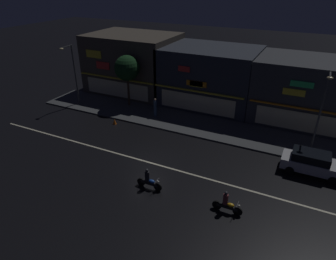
{
  "coord_description": "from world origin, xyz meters",
  "views": [
    {
      "loc": [
        10.02,
        -16.94,
        12.94
      ],
      "look_at": [
        -0.22,
        3.85,
        1.01
      ],
      "focal_mm": 32.05,
      "sensor_mm": 36.0,
      "label": 1
    }
  ],
  "objects": [
    {
      "name": "storefront_center_block",
      "position": [
        9.9,
        13.58,
        3.07
      ],
      "size": [
        9.65,
        7.14,
        6.14
      ],
      "color": "#383A3F",
      "rests_on": "ground"
    },
    {
      "name": "traffic_cone",
      "position": [
        -6.36,
        4.46,
        0.28
      ],
      "size": [
        0.36,
        0.36,
        0.55
      ],
      "primitive_type": "cone",
      "color": "orange",
      "rests_on": "ground"
    },
    {
      "name": "sidewalk_far",
      "position": [
        0.0,
        7.74,
        0.07
      ],
      "size": [
        33.01,
        4.7,
        0.14
      ],
      "primitive_type": "cube",
      "color": "#424447",
      "rests_on": "ground"
    },
    {
      "name": "street_tree",
      "position": [
        -7.55,
        8.96,
        4.3
      ],
      "size": [
        2.69,
        2.69,
        5.53
      ],
      "color": "#473323",
      "rests_on": "sidewalk_far"
    },
    {
      "name": "motorcycle_lead",
      "position": [
        6.98,
        -2.69,
        0.63
      ],
      "size": [
        1.9,
        0.6,
        1.52
      ],
      "rotation": [
        0.0,
        0.0,
        3.13
      ],
      "color": "black",
      "rests_on": "ground"
    },
    {
      "name": "ground_plane",
      "position": [
        0.0,
        0.0,
        0.0
      ],
      "size": [
        140.0,
        140.0,
        0.0
      ],
      "primitive_type": "plane",
      "color": "black"
    },
    {
      "name": "streetlamp_mid",
      "position": [
        11.24,
        7.62,
        4.06
      ],
      "size": [
        0.44,
        1.64,
        6.59
      ],
      "color": "#47494C",
      "rests_on": "sidewalk_far"
    },
    {
      "name": "streetlamp_west",
      "position": [
        -12.93,
        6.7,
        4.02
      ],
      "size": [
        0.44,
        1.64,
        6.51
      ],
      "color": "#47494C",
      "rests_on": "sidewalk_far"
    },
    {
      "name": "pedestrian_on_sidewalk",
      "position": [
        -3.56,
        7.7,
        1.03
      ],
      "size": [
        0.33,
        0.33,
        1.89
      ],
      "rotation": [
        0.0,
        0.0,
        5.18
      ],
      "color": "#334766",
      "rests_on": "sidewalk_far"
    },
    {
      "name": "parked_car_near_kerb",
      "position": [
        11.35,
        4.1,
        0.87
      ],
      "size": [
        4.3,
        1.98,
        1.67
      ],
      "color": "silver",
      "rests_on": "ground"
    },
    {
      "name": "motorcycle_following",
      "position": [
        1.56,
        -2.74,
        0.63
      ],
      "size": [
        1.9,
        0.6,
        1.52
      ],
      "rotation": [
        0.0,
        0.0,
        3.22
      ],
      "color": "black",
      "rests_on": "ground"
    },
    {
      "name": "storefront_right_block",
      "position": [
        -9.9,
        13.9,
        3.44
      ],
      "size": [
        10.35,
        7.78,
        6.88
      ],
      "color": "#4C443A",
      "rests_on": "ground"
    },
    {
      "name": "storefront_left_block",
      "position": [
        -0.0,
        13.84,
        3.12
      ],
      "size": [
        10.06,
        7.66,
        6.25
      ],
      "color": "#2D333D",
      "rests_on": "ground"
    },
    {
      "name": "lane_divider_stripe",
      "position": [
        0.0,
        0.0,
        0.01
      ],
      "size": [
        31.36,
        0.16,
        0.01
      ],
      "primitive_type": "cube",
      "color": "beige",
      "rests_on": "ground"
    }
  ]
}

